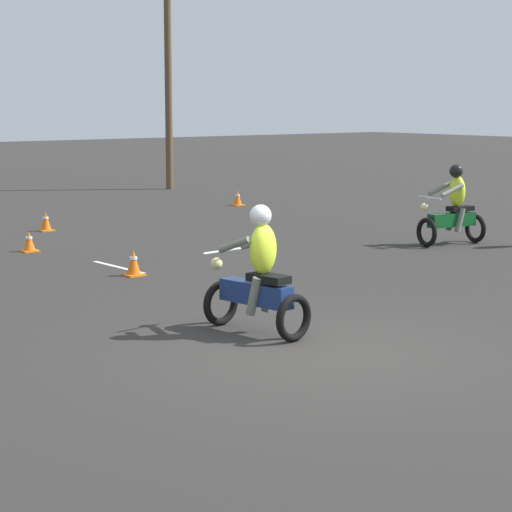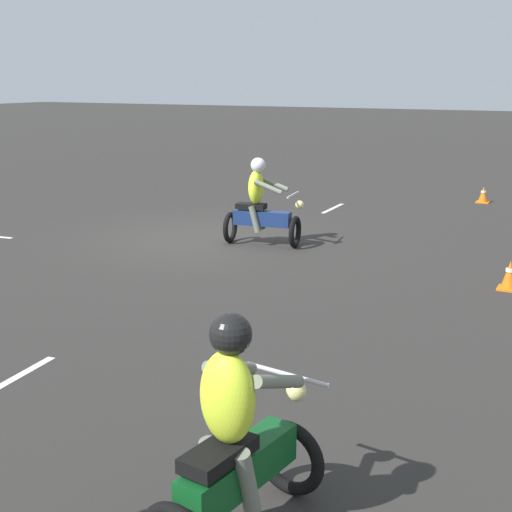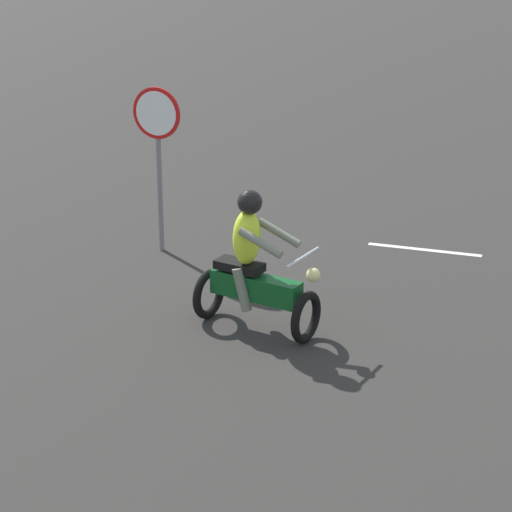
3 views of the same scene
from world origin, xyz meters
name	(u,v)px [view 1 (image 1 of 3)]	position (x,y,z in m)	size (l,w,h in m)	color
ground_plane	(321,352)	(0.00, 0.00, 0.00)	(120.00, 120.00, 0.00)	#2D2B28
motorcycle_rider_foreground	(258,278)	(-0.01, 1.19, 0.73)	(0.82, 1.55, 1.66)	black
motorcycle_rider_background	(453,210)	(8.06, 5.01, 0.73)	(1.55, 0.83, 1.66)	black
traffic_cone_near_left	(29,242)	(0.73, 9.48, 0.19)	(0.32, 0.32, 0.41)	orange
traffic_cone_mid_center	(46,222)	(2.40, 12.16, 0.22)	(0.32, 0.32, 0.45)	orange
traffic_cone_far_right	(133,263)	(0.94, 5.85, 0.22)	(0.32, 0.32, 0.45)	orange
traffic_cone_far_center	(238,198)	(9.21, 13.96, 0.21)	(0.32, 0.32, 0.43)	orange
lane_stripe_n	(118,267)	(1.17, 6.77, 0.00)	(0.10, 1.66, 0.01)	silver
utility_pole_near	(168,83)	(10.61, 19.66, 3.51)	(0.24, 0.24, 7.02)	brown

